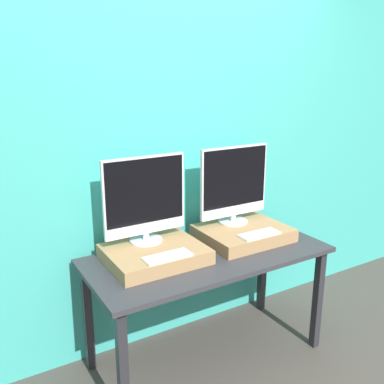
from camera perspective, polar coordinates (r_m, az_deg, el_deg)
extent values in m
cube|color=teal|center=(2.86, -2.30, 4.99)|extent=(8.00, 0.04, 2.60)
cube|color=#2D2D33|center=(2.70, 2.13, -8.45)|extent=(1.52, 0.69, 0.03)
cube|color=#232328|center=(2.40, -9.20, -22.59)|extent=(0.05, 0.05, 0.72)
cube|color=#232328|center=(3.08, 16.39, -13.57)|extent=(0.05, 0.05, 0.72)
cube|color=#232328|center=(2.85, -13.70, -16.03)|extent=(0.05, 0.05, 0.72)
cube|color=#232328|center=(3.44, 9.37, -9.84)|extent=(0.05, 0.05, 0.72)
cube|color=#99754C|center=(2.58, -5.00, -8.24)|extent=(0.57, 0.46, 0.08)
cylinder|color=silver|center=(2.66, -6.15, -6.38)|extent=(0.20, 0.20, 0.01)
cylinder|color=silver|center=(2.65, -6.16, -5.86)|extent=(0.04, 0.04, 0.04)
cube|color=silver|center=(2.57, -6.34, -0.48)|extent=(0.52, 0.02, 0.48)
cube|color=black|center=(2.55, -6.22, 0.09)|extent=(0.50, 0.00, 0.39)
cube|color=silver|center=(2.62, -6.07, -4.94)|extent=(0.52, 0.00, 0.06)
cube|color=silver|center=(2.43, -3.30, -8.59)|extent=(0.28, 0.11, 0.01)
cube|color=silver|center=(2.43, -3.31, -8.43)|extent=(0.27, 0.10, 0.00)
cube|color=#99754C|center=(2.91, 6.83, -5.47)|extent=(0.57, 0.46, 0.08)
cylinder|color=silver|center=(2.98, 5.47, -3.91)|extent=(0.20, 0.20, 0.01)
cylinder|color=silver|center=(2.97, 5.49, -3.43)|extent=(0.04, 0.04, 0.04)
cube|color=silver|center=(2.89, 5.62, 1.42)|extent=(0.52, 0.02, 0.48)
cube|color=black|center=(2.88, 5.80, 1.94)|extent=(0.50, 0.00, 0.39)
cube|color=silver|center=(2.94, 5.67, -2.58)|extent=(0.52, 0.00, 0.06)
cube|color=silver|center=(2.77, 8.94, -5.58)|extent=(0.28, 0.11, 0.01)
cube|color=silver|center=(2.77, 8.94, -5.44)|extent=(0.27, 0.10, 0.00)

